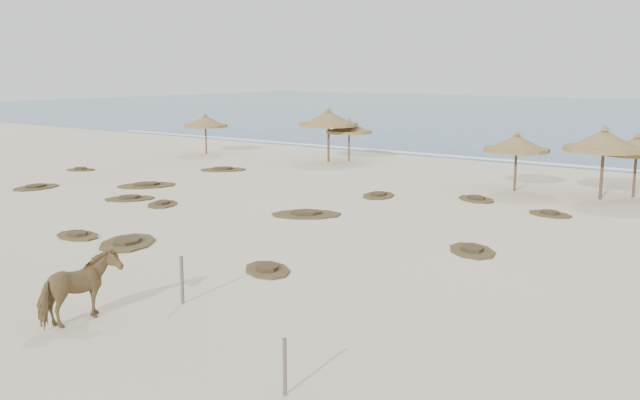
{
  "coord_description": "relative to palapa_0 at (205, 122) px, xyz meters",
  "views": [
    {
      "loc": [
        15.54,
        -13.55,
        5.2
      ],
      "look_at": [
        1.57,
        5.0,
        0.96
      ],
      "focal_mm": 40.0,
      "sensor_mm": 36.0,
      "label": 1
    }
  ],
  "objects": [
    {
      "name": "scrub_9",
      "position": [
        15.39,
        -18.2,
        -1.94
      ],
      "size": [
        2.71,
        2.92,
        0.16
      ],
      "rotation": [
        0.0,
        0.0,
        2.18
      ],
      "color": "brown",
      "rests_on": "ground"
    },
    {
      "name": "palapa_0",
      "position": [
        0.0,
        0.0,
        0.0
      ],
      "size": [
        2.83,
        2.83,
        2.57
      ],
      "rotation": [
        0.0,
        0.0,
        0.03
      ],
      "color": "brown",
      "rests_on": "ground"
    },
    {
      "name": "horse",
      "position": [
        20.17,
        -23.13,
        -1.26
      ],
      "size": [
        0.82,
        1.75,
        1.47
      ],
      "primitive_type": "imported",
      "rotation": [
        0.0,
        0.0,
        3.16
      ],
      "color": "olive",
      "rests_on": "ground"
    },
    {
      "name": "scrub_11",
      "position": [
        13.32,
        -18.52,
        -1.94
      ],
      "size": [
        1.88,
        1.35,
        0.16
      ],
      "rotation": [
        0.0,
        0.0,
        3.01
      ],
      "color": "brown",
      "rests_on": "ground"
    },
    {
      "name": "scrub_6",
      "position": [
        6.24,
        -4.82,
        -1.94
      ],
      "size": [
        2.83,
        2.8,
        0.16
      ],
      "rotation": [
        0.0,
        0.0,
        0.76
      ],
      "color": "brown",
      "rests_on": "ground"
    },
    {
      "name": "scrub_3",
      "position": [
        17.04,
        -11.49,
        -1.94
      ],
      "size": [
        3.07,
        2.89,
        0.16
      ],
      "rotation": [
        0.0,
        0.0,
        0.65
      ],
      "color": "brown",
      "rests_on": "ground"
    },
    {
      "name": "scrub_7",
      "position": [
        20.67,
        -4.9,
        -1.94
      ],
      "size": [
        2.26,
        2.07,
        0.16
      ],
      "rotation": [
        0.0,
        0.0,
        2.56
      ],
      "color": "brown",
      "rests_on": "ground"
    },
    {
      "name": "scrub_0",
      "position": [
        3.65,
        -14.01,
        -1.94
      ],
      "size": [
        1.55,
        2.27,
        0.16
      ],
      "rotation": [
        0.0,
        0.0,
        1.63
      ],
      "color": "brown",
      "rests_on": "ground"
    },
    {
      "name": "scrub_13",
      "position": [
        17.02,
        -6.57,
        -1.94
      ],
      "size": [
        1.84,
        2.29,
        0.16
      ],
      "rotation": [
        0.0,
        0.0,
        1.88
      ],
      "color": "brown",
      "rests_on": "ground"
    },
    {
      "name": "fence_post_near",
      "position": [
        20.93,
        -21.0,
        -1.45
      ],
      "size": [
        0.08,
        0.08,
        1.1
      ],
      "primitive_type": "cylinder",
      "rotation": [
        0.0,
        0.0,
        -0.01
      ],
      "color": "brown",
      "rests_on": "ground"
    },
    {
      "name": "fence_post_far",
      "position": [
        25.75,
        -23.18,
        -1.51
      ],
      "size": [
        0.08,
        0.08,
        0.97
      ],
      "primitive_type": "cylinder",
      "rotation": [
        0.0,
        0.0,
        0.17
      ],
      "color": "brown",
      "rests_on": "ground"
    },
    {
      "name": "palapa_2",
      "position": [
        8.54,
        1.43,
        0.44
      ],
      "size": [
        3.7,
        3.7,
        3.13
      ],
      "rotation": [
        0.0,
        0.0,
        -0.11
      ],
      "color": "brown",
      "rests_on": "ground"
    },
    {
      "name": "foam_line",
      "position": [
        17.18,
        8.07,
        -1.99
      ],
      "size": [
        70.0,
        0.6,
        0.01
      ],
      "primitive_type": "cube",
      "color": "white",
      "rests_on": "ground"
    },
    {
      "name": "palapa_1",
      "position": [
        9.29,
        2.42,
        -0.07
      ],
      "size": [
        2.92,
        2.92,
        2.48
      ],
      "rotation": [
        0.0,
        0.0,
        -0.11
      ],
      "color": "brown",
      "rests_on": "ground"
    },
    {
      "name": "scrub_12",
      "position": [
        20.73,
        -17.87,
        -1.94
      ],
      "size": [
        2.11,
        1.95,
        0.16
      ],
      "rotation": [
        0.0,
        0.0,
        2.54
      ],
      "color": "brown",
      "rests_on": "ground"
    },
    {
      "name": "scrub_14",
      "position": [
        9.29,
        -13.3,
        -1.94
      ],
      "size": [
        2.29,
        2.4,
        0.16
      ],
      "rotation": [
        0.0,
        0.0,
        0.9
      ],
      "color": "brown",
      "rests_on": "ground"
    },
    {
      "name": "scrub_4",
      "position": [
        24.16,
        -12.77,
        -1.94
      ],
      "size": [
        2.24,
        2.29,
        0.16
      ],
      "rotation": [
        0.0,
        0.0,
        2.3
      ],
      "color": "brown",
      "rests_on": "ground"
    },
    {
      "name": "scrub_10",
      "position": [
        24.12,
        -6.12,
        -1.94
      ],
      "size": [
        1.93,
        1.52,
        0.16
      ],
      "rotation": [
        0.0,
        0.0,
        2.87
      ],
      "color": "brown",
      "rests_on": "ground"
    },
    {
      "name": "palapa_5",
      "position": [
        25.59,
        -0.36,
        0.1
      ],
      "size": [
        3.62,
        3.62,
        2.7
      ],
      "rotation": [
        0.0,
        0.0,
        0.31
      ],
      "color": "brown",
      "rests_on": "ground"
    },
    {
      "name": "ground",
      "position": [
        17.18,
        -17.93,
        -2.0
      ],
      "size": [
        160.0,
        160.0,
        0.0
      ],
      "primitive_type": "plane",
      "color": "beige",
      "rests_on": "ground"
    },
    {
      "name": "palapa_4",
      "position": [
        24.64,
        -1.72,
        0.36
      ],
      "size": [
        3.61,
        3.61,
        3.04
      ],
      "rotation": [
        0.0,
        0.0,
        -0.12
      ],
      "color": "brown",
      "rests_on": "ground"
    },
    {
      "name": "palapa_3",
      "position": [
        21.04,
        -1.83,
        0.05
      ],
      "size": [
        3.31,
        3.31,
        2.64
      ],
      "rotation": [
        0.0,
        0.0,
        0.19
      ],
      "color": "brown",
      "rests_on": "ground"
    },
    {
      "name": "scrub_2",
      "position": [
        11.31,
        -13.32,
        -1.94
      ],
      "size": [
        1.9,
        2.05,
        0.16
      ],
      "rotation": [
        0.0,
        0.0,
        2.18
      ],
      "color": "brown",
      "rests_on": "ground"
    },
    {
      "name": "scrub_1",
      "position": [
        7.17,
        -10.67,
        -1.94
      ],
      "size": [
        2.91,
        3.17,
        0.16
      ],
      "rotation": [
        0.0,
        0.0,
        0.99
      ],
      "color": "brown",
      "rests_on": "ground"
    },
    {
      "name": "scrub_8",
      "position": [
        0.26,
        -9.36,
        -1.94
      ],
      "size": [
        1.82,
        1.62,
        0.16
      ],
      "rotation": [
        0.0,
        0.0,
        0.53
      ],
      "color": "brown",
      "rests_on": "ground"
    }
  ]
}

